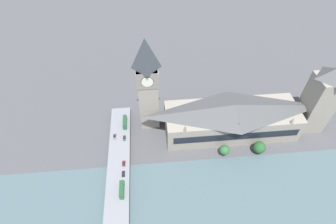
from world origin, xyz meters
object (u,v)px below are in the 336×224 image
(road_bridge, at_px, (116,214))
(double_decker_bus_rear, at_px, (125,122))
(victoria_tower, at_px, (320,99))
(car_southbound_extra, at_px, (124,163))
(double_decker_bus_mid, at_px, (122,190))
(car_northbound_tail, at_px, (124,138))
(car_southbound_mid, at_px, (123,174))
(clock_tower, at_px, (148,84))
(parliament_hall, at_px, (232,118))
(car_southbound_lead, at_px, (115,136))

(road_bridge, xyz_separation_m, double_decker_bus_rear, (64.34, -3.55, 3.43))
(victoria_tower, height_order, car_southbound_extra, victoria_tower)
(double_decker_bus_mid, bearing_deg, car_northbound_tail, -0.50)
(victoria_tower, bearing_deg, double_decker_bus_rear, 86.39)
(victoria_tower, bearing_deg, road_bridge, 112.57)
(car_southbound_mid, bearing_deg, clock_tower, -21.88)
(clock_tower, distance_m, road_bridge, 79.74)
(car_northbound_tail, bearing_deg, parliament_hall, -86.66)
(victoria_tower, relative_size, car_southbound_mid, 13.79)
(double_decker_bus_mid, bearing_deg, car_southbound_mid, -2.05)
(road_bridge, distance_m, double_decker_bus_rear, 64.52)
(parliament_hall, height_order, double_decker_bus_mid, parliament_hall)
(clock_tower, xyz_separation_m, road_bridge, (-69.24, 21.47, -33.22))
(victoria_tower, distance_m, car_northbound_tail, 133.34)
(double_decker_bus_rear, bearing_deg, car_northbound_tail, 178.62)
(road_bridge, bearing_deg, parliament_hall, -54.09)
(car_southbound_mid, bearing_deg, double_decker_bus_rear, -0.34)
(car_southbound_lead, xyz_separation_m, car_southbound_mid, (-29.65, -6.71, -0.00))
(car_southbound_extra, bearing_deg, car_northbound_tail, 0.37)
(victoria_tower, height_order, car_southbound_mid, victoria_tower)
(clock_tower, bearing_deg, car_southbound_lead, 122.08)
(car_northbound_tail, height_order, car_southbound_extra, car_northbound_tail)
(parliament_hall, xyz_separation_m, clock_tower, (13.24, 55.86, 23.95))
(double_decker_bus_mid, distance_m, car_southbound_mid, 11.49)
(road_bridge, height_order, car_southbound_extra, car_southbound_extra)
(double_decker_bus_rear, bearing_deg, parliament_hall, -96.44)
(double_decker_bus_rear, xyz_separation_m, car_northbound_tail, (-12.66, 0.31, -1.93))
(victoria_tower, distance_m, car_southbound_extra, 135.40)
(double_decker_bus_rear, xyz_separation_m, car_southbound_extra, (-32.93, 0.18, -1.94))
(victoria_tower, xyz_separation_m, car_southbound_lead, (-2.41, 138.29, -20.69))
(road_bridge, xyz_separation_m, car_southbound_extra, (31.41, -3.37, 1.49))
(parliament_hall, height_order, double_decker_bus_rear, parliament_hall)
(victoria_tower, xyz_separation_m, double_decker_bus_rear, (8.28, 131.34, -18.78))
(parliament_hall, relative_size, victoria_tower, 1.65)
(clock_tower, height_order, car_southbound_lead, clock_tower)
(clock_tower, distance_m, car_northbound_tail, 40.58)
(double_decker_bus_mid, xyz_separation_m, car_northbound_tail, (38.99, -0.34, -1.95))
(clock_tower, distance_m, car_southbound_extra, 52.59)
(car_northbound_tail, height_order, car_southbound_lead, car_southbound_lead)
(clock_tower, bearing_deg, car_southbound_extra, 154.44)
(car_southbound_lead, bearing_deg, clock_tower, -57.92)
(victoria_tower, height_order, car_southbound_lead, victoria_tower)
(parliament_hall, relative_size, road_bridge, 0.56)
(clock_tower, distance_m, double_decker_bus_rear, 35.11)
(double_decker_bus_rear, relative_size, car_southbound_extra, 2.68)
(parliament_hall, xyz_separation_m, car_southbound_lead, (-2.35, 80.74, -7.75))
(car_southbound_lead, distance_m, car_southbound_extra, 23.25)
(double_decker_bus_mid, height_order, car_southbound_mid, double_decker_bus_mid)
(car_southbound_lead, bearing_deg, car_southbound_extra, -163.05)
(car_northbound_tail, xyz_separation_m, car_southbound_lead, (1.98, 6.65, 0.02))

